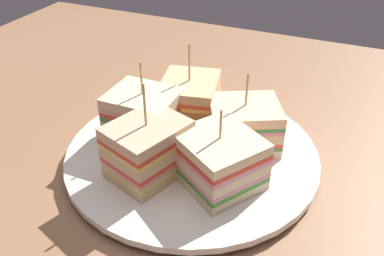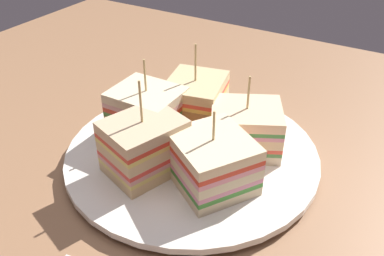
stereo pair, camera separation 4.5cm
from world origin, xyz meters
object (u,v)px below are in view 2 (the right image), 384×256
at_px(sandwich_wedge_0, 212,162).
at_px(sandwich_wedge_3, 149,113).
at_px(plate, 192,154).
at_px(sandwich_wedge_1, 245,129).
at_px(sandwich_wedge_2, 195,102).
at_px(sandwich_wedge_4, 145,146).

height_order(sandwich_wedge_0, sandwich_wedge_3, sandwich_wedge_3).
bearing_deg(plate, sandwich_wedge_0, -39.72).
xyz_separation_m(sandwich_wedge_0, sandwich_wedge_3, (-0.10, 0.04, 0.00)).
xyz_separation_m(plate, sandwich_wedge_0, (0.05, -0.04, 0.03)).
bearing_deg(sandwich_wedge_1, sandwich_wedge_2, -40.91).
height_order(sandwich_wedge_0, sandwich_wedge_4, sandwich_wedge_4).
xyz_separation_m(sandwich_wedge_1, sandwich_wedge_2, (-0.07, 0.02, 0.00)).
relative_size(plate, sandwich_wedge_2, 2.76).
relative_size(plate, sandwich_wedge_4, 2.70).
bearing_deg(sandwich_wedge_4, sandwich_wedge_3, 50.33).
relative_size(sandwich_wedge_1, sandwich_wedge_2, 0.95).
bearing_deg(sandwich_wedge_2, plate, 14.22).
bearing_deg(sandwich_wedge_1, sandwich_wedge_4, 23.17).
relative_size(sandwich_wedge_3, sandwich_wedge_4, 0.93).
xyz_separation_m(sandwich_wedge_0, sandwich_wedge_2, (-0.07, 0.09, 0.00)).
bearing_deg(sandwich_wedge_0, sandwich_wedge_2, -18.61).
distance_m(sandwich_wedge_1, sandwich_wedge_4, 0.11).
height_order(sandwich_wedge_1, sandwich_wedge_2, sandwich_wedge_2).
relative_size(plate, sandwich_wedge_1, 2.91).
bearing_deg(sandwich_wedge_3, sandwich_wedge_2, 56.94).
height_order(sandwich_wedge_0, sandwich_wedge_1, sandwich_wedge_1).
xyz_separation_m(sandwich_wedge_3, sandwich_wedge_4, (0.03, -0.06, 0.00)).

